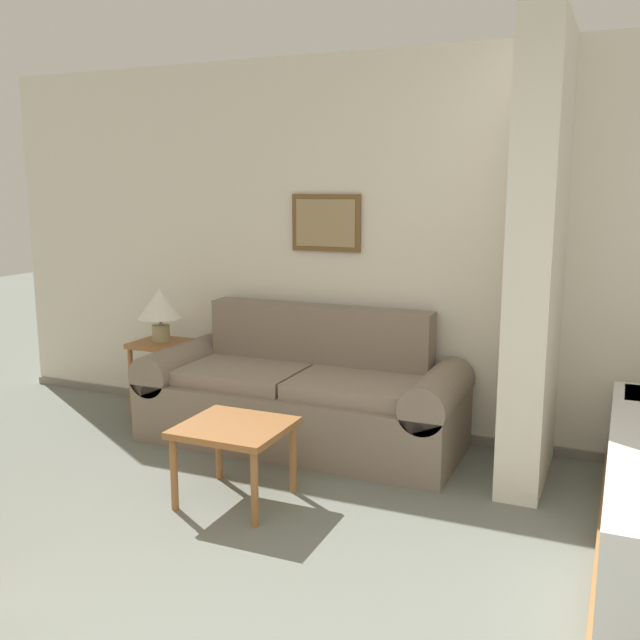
{
  "coord_description": "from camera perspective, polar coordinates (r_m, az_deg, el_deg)",
  "views": [
    {
      "loc": [
        1.12,
        -1.17,
        1.71
      ],
      "look_at": [
        -0.29,
        2.08,
        1.05
      ],
      "focal_mm": 40.0,
      "sensor_mm": 36.0,
      "label": 1
    }
  ],
  "objects": [
    {
      "name": "wall_back",
      "position": [
        4.84,
        9.97,
        5.5
      ],
      "size": [
        7.17,
        0.16,
        2.6
      ],
      "color": "silver",
      "rests_on": "ground_plane"
    },
    {
      "name": "wall_partition_pillar",
      "position": [
        4.24,
        16.98,
        4.57
      ],
      "size": [
        0.24,
        0.87,
        2.6
      ],
      "color": "silver",
      "rests_on": "ground_plane"
    },
    {
      "name": "couch",
      "position": [
        4.84,
        -1.39,
        -6.11
      ],
      "size": [
        2.17,
        0.84,
        0.9
      ],
      "color": "gray",
      "rests_on": "ground_plane"
    },
    {
      "name": "coffee_table",
      "position": [
        3.96,
        -6.85,
        -9.12
      ],
      "size": [
        0.57,
        0.54,
        0.44
      ],
      "color": "#996033",
      "rests_on": "ground_plane"
    },
    {
      "name": "side_table",
      "position": [
        5.43,
        -12.53,
        -2.91
      ],
      "size": [
        0.39,
        0.39,
        0.59
      ],
      "color": "#996033",
      "rests_on": "ground_plane"
    },
    {
      "name": "table_lamp",
      "position": [
        5.35,
        -12.69,
        1.12
      ],
      "size": [
        0.32,
        0.32,
        0.4
      ],
      "color": "tan",
      "rests_on": "side_table"
    }
  ]
}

